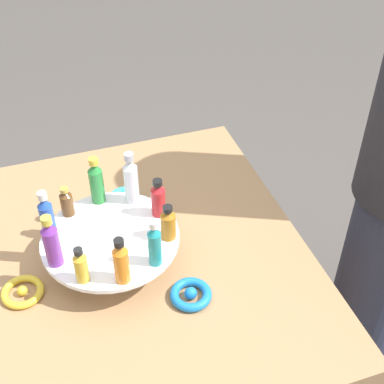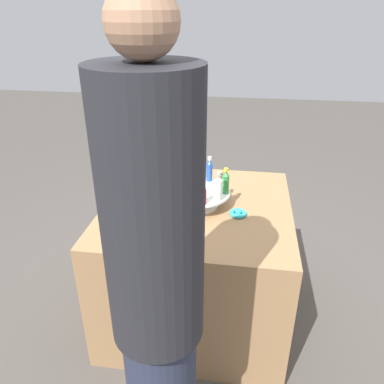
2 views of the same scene
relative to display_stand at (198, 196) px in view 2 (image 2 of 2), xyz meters
The scene contains 17 objects.
ground_plane 0.79m from the display_stand, ahead, with size 12.00×12.00×0.00m, color #4C4742.
party_table 0.42m from the display_stand, ahead, with size 1.00×1.00×0.74m.
display_stand is the anchor object (origin of this frame).
bottle_orange 0.17m from the display_stand, 89.54° to the left, with size 0.04×0.04×0.13m.
bottle_teal 0.17m from the display_stand, 125.54° to the left, with size 0.03×0.03×0.13m.
bottle_amber 0.16m from the display_stand, 161.54° to the left, with size 0.04×0.04×0.10m.
bottle_red 0.17m from the display_stand, 162.46° to the right, with size 0.04×0.04×0.11m.
bottle_clear 0.18m from the display_stand, 126.46° to the right, with size 0.04×0.04×0.15m.
bottle_green 0.17m from the display_stand, 90.46° to the right, with size 0.04×0.04×0.14m.
bottle_brown 0.16m from the display_stand, 54.46° to the right, with size 0.03×0.03×0.09m.
bottle_blue 0.17m from the display_stand, 18.46° to the right, with size 0.03×0.03×0.14m.
bottle_purple 0.17m from the display_stand, 17.54° to the left, with size 0.04×0.04×0.14m.
bottle_gold 0.16m from the display_stand, 53.54° to the left, with size 0.03×0.03×0.10m.
ribbon_bow_gold 0.24m from the display_stand, 10.12° to the left, with size 0.10×0.10×0.03m.
ribbon_bow_blue 0.24m from the display_stand, 130.12° to the left, with size 0.10×0.10×0.03m.
ribbon_bow_teal 0.24m from the display_stand, 109.88° to the right, with size 0.09×0.09×0.03m.
person_figure 0.88m from the display_stand, behind, with size 0.30×0.30×1.76m.
Camera 2 is at (-1.76, -0.23, 1.71)m, focal length 35.00 mm.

